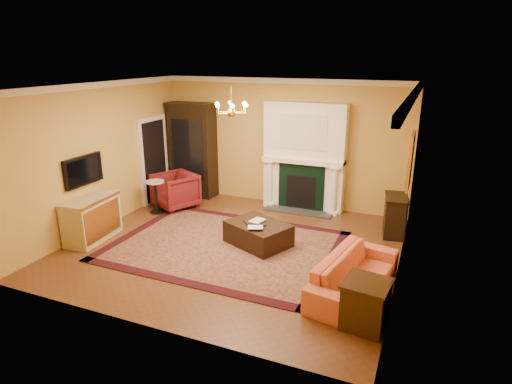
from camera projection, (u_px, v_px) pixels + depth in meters
The scene contains 26 objects.
floor at pixel (234, 246), 8.23m from camera, with size 6.00×5.50×0.02m, color brown.
ceiling at pixel (231, 85), 7.30m from camera, with size 6.00×5.50×0.02m, color white.
wall_back at pixel (282, 143), 10.19m from camera, with size 6.00×0.02×3.00m, color gold.
wall_front at pixel (137, 224), 5.34m from camera, with size 6.00×0.02×3.00m, color gold.
wall_left at pixel (102, 156), 8.86m from camera, with size 0.02×5.50×3.00m, color gold.
wall_right at pixel (407, 190), 6.67m from camera, with size 0.02×5.50×3.00m, color gold.
fireplace at pixel (304, 159), 9.90m from camera, with size 1.90×0.70×2.50m.
crown_molding at pixel (253, 86), 8.16m from camera, with size 6.00×5.50×0.12m.
doorway at pixel (154, 160), 10.48m from camera, with size 0.08×1.05×2.10m.
tv_panel at pixel (83, 171), 8.36m from camera, with size 0.09×0.95×0.58m.
gilt_mirror at pixel (411, 161), 7.87m from camera, with size 0.06×0.76×1.05m.
chandelier at pixel (231, 109), 7.42m from camera, with size 0.63×0.55×0.53m.
oriental_rug at pixel (225, 246), 8.21m from camera, with size 4.23×3.18×0.02m, color #410E19.
china_cabinet at pixel (193, 152), 10.90m from camera, with size 1.14×0.52×2.28m, color black.
wingback_armchair at pixel (175, 189), 10.17m from camera, with size 0.89×0.84×0.92m, color maroon.
pedestal_table at pixel (156, 194), 9.83m from camera, with size 0.43×0.43×0.76m.
commode at pixel (92, 219), 8.42m from camera, with size 0.55×1.15×0.86m, color #BEAC8B.
coral_sofa at pixel (355, 269), 6.53m from camera, with size 2.04×0.60×0.80m, color #DD5946.
end_table at pixel (365, 305), 5.72m from camera, with size 0.55×0.55×0.64m, color #321E0D.
console_table at pixel (395, 216), 8.63m from camera, with size 0.41×0.71×0.80m, color black.
leather_ottoman at pixel (258, 233), 8.23m from camera, with size 1.14×0.83×0.43m, color black.
ottoman_tray at pixel (255, 223), 8.15m from camera, with size 0.41×0.32×0.03m, color black.
book_a at pixel (252, 213), 8.19m from camera, with size 0.23×0.03×0.30m, color gray.
book_b at pixel (255, 219), 7.92m from camera, with size 0.20×0.02×0.28m, color gray.
topiary_left at pixel (277, 146), 10.01m from camera, with size 0.16×0.16×0.44m.
topiary_right at pixel (332, 151), 9.55m from camera, with size 0.15×0.15×0.41m.
Camera 1 is at (3.27, -6.77, 3.53)m, focal length 30.00 mm.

